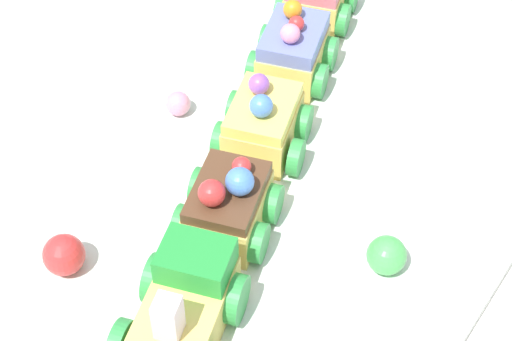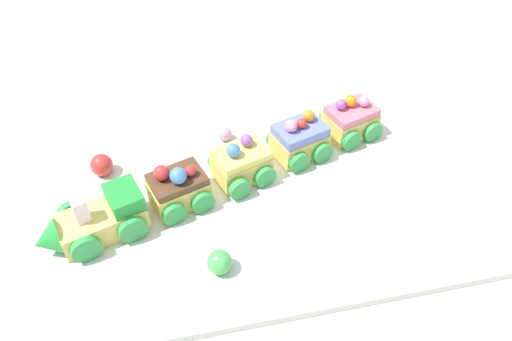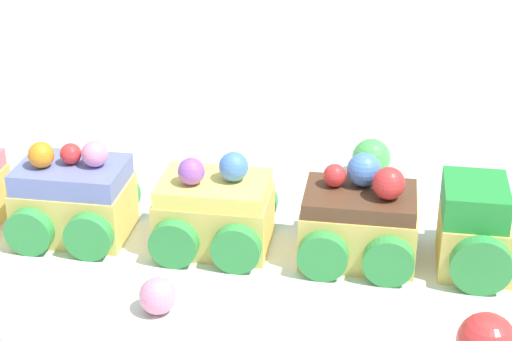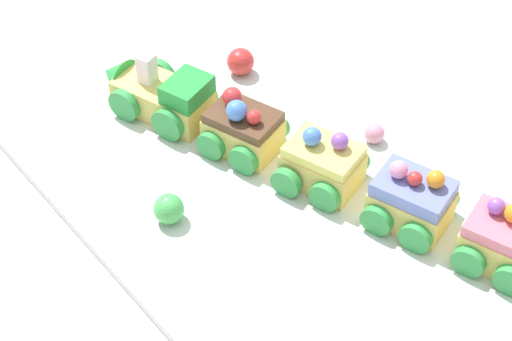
# 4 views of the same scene
# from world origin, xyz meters

# --- Properties ---
(ground_plane) EXTENTS (10.00, 10.00, 0.00)m
(ground_plane) POSITION_xyz_m (0.00, 0.00, 0.00)
(ground_plane) COLOR beige
(display_board) EXTENTS (0.70, 0.37, 0.01)m
(display_board) POSITION_xyz_m (0.00, 0.00, 0.01)
(display_board) COLOR silver
(display_board) RESTS_ON ground_plane
(cake_train_locomotive) EXTENTS (0.14, 0.10, 0.07)m
(cake_train_locomotive) POSITION_xyz_m (0.18, 0.03, 0.04)
(cake_train_locomotive) COLOR #EACC66
(cake_train_locomotive) RESTS_ON display_board
(cake_car_chocolate) EXTENTS (0.09, 0.09, 0.07)m
(cake_car_chocolate) POSITION_xyz_m (0.07, -0.01, 0.04)
(cake_car_chocolate) COLOR #EACC66
(cake_car_chocolate) RESTS_ON display_board
(cake_car_lemon) EXTENTS (0.09, 0.09, 0.07)m
(cake_car_lemon) POSITION_xyz_m (-0.02, -0.04, 0.04)
(cake_car_lemon) COLOR #EACC66
(cake_car_lemon) RESTS_ON display_board
(cake_car_blueberry) EXTENTS (0.09, 0.09, 0.07)m
(cake_car_blueberry) POSITION_xyz_m (-0.11, -0.07, 0.04)
(cake_car_blueberry) COLOR #EACC66
(cake_car_blueberry) RESTS_ON display_board
(cake_car_strawberry) EXTENTS (0.09, 0.09, 0.07)m
(cake_car_strawberry) POSITION_xyz_m (-0.20, -0.10, 0.04)
(cake_car_strawberry) COLOR #EACC66
(cake_car_strawberry) RESTS_ON display_board
(gumball_pink) EXTENTS (0.02, 0.02, 0.02)m
(gumball_pink) POSITION_xyz_m (-0.01, -0.12, 0.02)
(gumball_pink) COLOR pink
(gumball_pink) RESTS_ON display_board
(gumball_red) EXTENTS (0.03, 0.03, 0.03)m
(gumball_red) POSITION_xyz_m (0.17, -0.09, 0.03)
(gumball_red) COLOR red
(gumball_red) RESTS_ON display_board
(gumball_green) EXTENTS (0.03, 0.03, 0.03)m
(gumball_green) POSITION_xyz_m (0.04, 0.11, 0.03)
(gumball_green) COLOR #4CBC56
(gumball_green) RESTS_ON display_board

